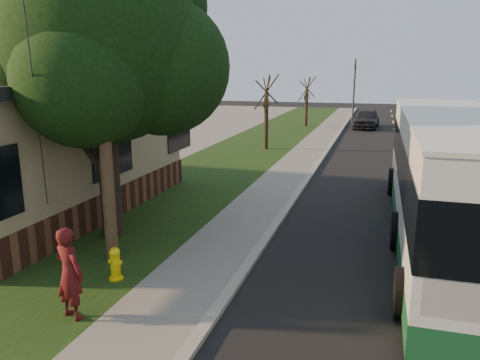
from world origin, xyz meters
name	(u,v)px	position (x,y,z in m)	size (l,w,h in m)	color
ground	(227,297)	(0.00, 0.00, 0.00)	(120.00, 120.00, 0.00)	black
road	(407,193)	(4.00, 10.00, 0.01)	(8.00, 80.00, 0.01)	black
curb	(304,184)	(0.00, 10.00, 0.06)	(0.25, 80.00, 0.12)	gray
sidewalk	(279,183)	(-1.00, 10.00, 0.04)	(2.00, 80.00, 0.08)	slate
grass_verge	(200,178)	(-4.50, 10.00, 0.04)	(5.00, 80.00, 0.07)	black
building_lot	(11,165)	(-14.50, 10.00, 0.02)	(15.00, 80.00, 0.04)	slate
fire_hydrant	(115,264)	(-2.60, 0.00, 0.43)	(0.32, 0.32, 0.74)	yellow
utility_pole	(100,68)	(-3.31, 0.99, 4.63)	(2.86, 3.21, 9.07)	#473321
leafy_tree	(105,47)	(-4.17, 2.65, 5.17)	(6.30, 6.00, 7.80)	black
bare_tree_near	(266,113)	(-3.50, 18.00, 2.15)	(1.38, 1.21, 4.31)	black
bare_tree_far	(307,102)	(-3.00, 30.00, 2.00)	(1.38, 1.21, 4.03)	black
traffic_signal	(354,87)	(0.50, 34.00, 3.16)	(0.18, 0.22, 5.50)	#2D2D30
transit_bus	(452,175)	(4.75, 4.93, 1.86)	(2.98, 12.91, 3.49)	silver
skateboarder	(70,273)	(-2.50, -1.68, 0.96)	(0.65, 0.42, 1.77)	#4D0F12
dumpster	(21,191)	(-8.66, 4.10, 0.61)	(1.31, 1.05, 1.13)	black
distant_car	(366,119)	(1.78, 30.61, 0.78)	(1.83, 4.56, 1.55)	black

